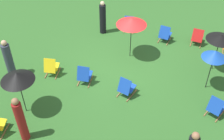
# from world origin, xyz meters

# --- Properties ---
(ground_plane) EXTENTS (40.00, 40.00, 0.00)m
(ground_plane) POSITION_xyz_m (0.00, 0.00, 0.00)
(ground_plane) COLOR #2D6026
(deckchair_0) EXTENTS (0.50, 0.77, 0.83)m
(deckchair_0) POSITION_xyz_m (-1.15, -2.32, 0.37)
(deckchair_0) COLOR olive
(deckchair_0) RESTS_ON ground
(deckchair_1) EXTENTS (0.61, 0.84, 0.83)m
(deckchair_1) POSITION_xyz_m (0.71, -2.49, 0.37)
(deckchair_1) COLOR olive
(deckchair_1) RESTS_ON ground
(deckchair_2) EXTENTS (0.51, 0.78, 0.83)m
(deckchair_2) POSITION_xyz_m (-2.59, -2.70, 0.37)
(deckchair_2) COLOR olive
(deckchair_2) RESTS_ON ground
(deckchair_5) EXTENTS (0.66, 0.86, 0.83)m
(deckchair_5) POSITION_xyz_m (2.40, 1.90, 0.37)
(deckchair_5) COLOR olive
(deckchair_5) RESTS_ON ground
(deckchair_7) EXTENTS (0.59, 0.83, 0.83)m
(deckchair_7) POSITION_xyz_m (-0.84, 1.77, 0.37)
(deckchair_7) COLOR olive
(deckchair_7) RESTS_ON ground
(deckchair_8) EXTENTS (0.62, 0.84, 0.83)m
(deckchair_8) POSITION_xyz_m (0.93, 1.78, 0.37)
(deckchair_8) COLOR olive
(deckchair_8) RESTS_ON ground
(deckchair_10) EXTENTS (0.68, 0.87, 0.83)m
(deckchair_10) POSITION_xyz_m (-4.09, 1.40, 0.37)
(deckchair_10) COLOR olive
(deckchair_10) RESTS_ON ground
(umbrella_0) EXTENTS (0.90, 0.90, 1.79)m
(umbrella_0) POSITION_xyz_m (-3.55, 0.10, 1.63)
(umbrella_0) COLOR black
(umbrella_0) RESTS_ON ground
(umbrella_1) EXTENTS (1.13, 1.13, 1.82)m
(umbrella_1) POSITION_xyz_m (2.14, 4.01, 1.66)
(umbrella_1) COLOR black
(umbrella_1) RESTS_ON ground
(umbrella_2) EXTENTS (1.27, 1.27, 1.93)m
(umbrella_2) POSITION_xyz_m (-0.09, -0.56, 1.77)
(umbrella_2) COLOR black
(umbrella_2) RESTS_ON ground
(umbrella_3) EXTENTS (1.12, 1.12, 1.70)m
(umbrella_3) POSITION_xyz_m (-3.59, -1.16, 1.59)
(umbrella_3) COLOR black
(umbrella_3) RESTS_ON ground
(person_0) EXTENTS (0.42, 0.42, 1.71)m
(person_0) POSITION_xyz_m (3.86, 2.61, 0.80)
(person_0) COLOR #333847
(person_0) RESTS_ON ground
(person_1) EXTENTS (0.39, 0.39, 1.83)m
(person_1) POSITION_xyz_m (1.44, 4.99, 0.88)
(person_1) COLOR maroon
(person_1) RESTS_ON ground
(person_2) EXTENTS (0.40, 0.40, 1.68)m
(person_2) POSITION_xyz_m (1.83, -1.80, 0.79)
(person_2) COLOR black
(person_2) RESTS_ON ground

